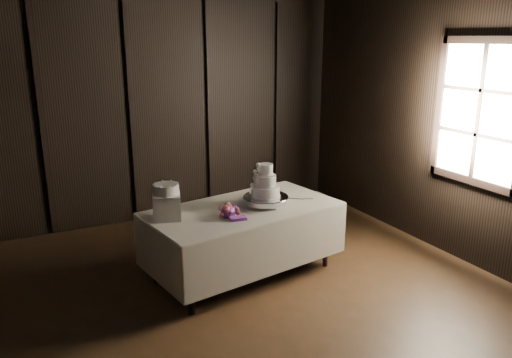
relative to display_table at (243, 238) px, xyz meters
The scene contains 9 objects.
room 1.81m from the display_table, 114.34° to the right, with size 6.08×7.08×3.08m.
window 2.82m from the display_table, 19.21° to the right, with size 0.06×1.16×1.56m, color black.
display_table is the anchor object (origin of this frame).
cake_stand 0.46m from the display_table, ahead, with size 0.48×0.48×0.09m, color silver.
wedding_cake 0.62m from the display_table, ahead, with size 0.33×0.29×0.35m.
bouquet 0.51m from the display_table, 143.91° to the right, with size 0.27×0.37×0.18m, color #DB5659, non-canonical shape.
box_pedestal 0.93m from the display_table, behind, with size 0.26×0.26×0.25m, color white.
small_cake 1.03m from the display_table, behind, with size 0.25×0.25×0.10m, color white.
cake_knife 0.69m from the display_table, ahead, with size 0.37×0.02×0.01m, color silver.
Camera 1 is at (-1.50, -3.11, 2.47)m, focal length 35.00 mm.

